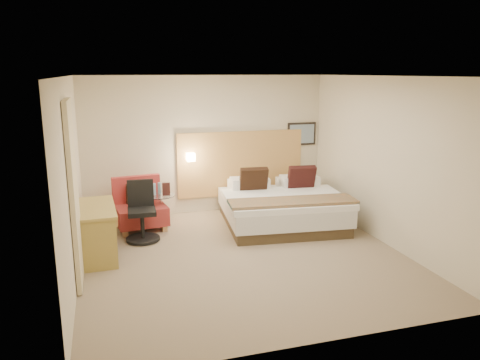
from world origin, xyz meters
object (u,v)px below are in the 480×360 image
object	(u,v)px
lounge_chair	(140,208)
desk_chair	(142,216)
desk	(97,217)
side_table	(161,209)
bed	(281,206)

from	to	relation	value
lounge_chair	desk_chair	world-z (taller)	desk_chair
lounge_chair	desk	bearing A→B (deg)	-121.16
lounge_chair	desk	world-z (taller)	lounge_chair
desk_chair	side_table	bearing A→B (deg)	58.09
bed	desk_chair	xyz separation A→B (m)	(-2.54, -0.14, 0.07)
side_table	desk_chair	xyz separation A→B (m)	(-0.38, -0.61, 0.08)
desk_chair	bed	bearing A→B (deg)	3.07
side_table	desk_chair	distance (m)	0.73
bed	side_table	bearing A→B (deg)	167.53
lounge_chair	side_table	world-z (taller)	lounge_chair
desk	desk_chair	distance (m)	0.90
desk	desk_chair	size ratio (longest dim) A/B	1.29
bed	desk	xyz separation A→B (m)	(-3.24, -0.67, 0.28)
bed	lounge_chair	world-z (taller)	bed
desk	lounge_chair	bearing A→B (deg)	58.84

